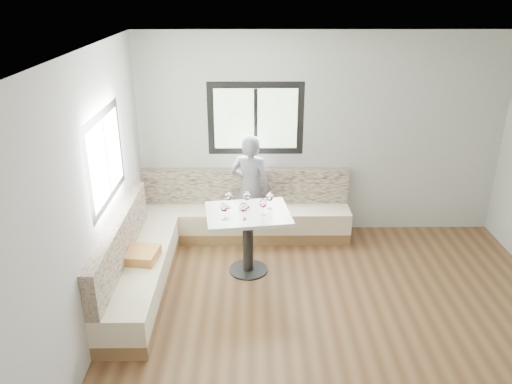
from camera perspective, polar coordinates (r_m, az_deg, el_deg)
room at (r=4.67m, az=10.31°, el=-2.10°), size 5.01×5.01×2.81m
banquette at (r=6.50m, az=-6.09°, el=-4.98°), size 2.90×2.80×0.95m
table at (r=6.06m, az=-0.93°, el=-4.05°), size 1.08×0.90×0.81m
person at (r=6.77m, az=-0.60°, el=0.39°), size 0.63×0.50×1.52m
olive_ramekin at (r=6.04m, az=-1.55°, el=-1.77°), size 0.10×0.10×0.04m
wine_glass_a at (r=5.74m, az=-3.68°, el=-1.81°), size 0.09×0.09×0.21m
wine_glass_b at (r=5.73m, az=-1.44°, el=-1.82°), size 0.09×0.09×0.21m
wine_glass_c at (r=5.84m, az=0.83°, el=-1.34°), size 0.09×0.09×0.21m
wine_glass_d at (r=6.03m, az=-1.06°, el=-0.52°), size 0.09×0.09×0.21m
wine_glass_e at (r=6.01m, az=1.58°, el=-0.61°), size 0.09×0.09×0.21m
wine_glass_f at (r=6.03m, az=-3.17°, el=-0.57°), size 0.09×0.09×0.21m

